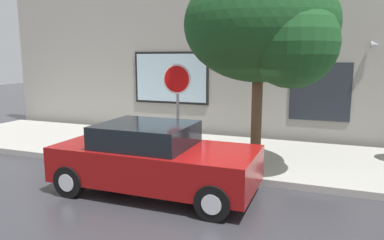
{
  "coord_description": "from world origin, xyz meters",
  "views": [
    {
      "loc": [
        2.17,
        -6.44,
        2.72
      ],
      "look_at": [
        -0.97,
        1.8,
        1.2
      ],
      "focal_mm": 33.5,
      "sensor_mm": 36.0,
      "label": 1
    }
  ],
  "objects": [
    {
      "name": "ground_plane",
      "position": [
        0.0,
        0.0,
        0.0
      ],
      "size": [
        60.0,
        60.0,
        0.0
      ],
      "primitive_type": "plane",
      "color": "#333338"
    },
    {
      "name": "sidewalk",
      "position": [
        0.0,
        3.0,
        0.07
      ],
      "size": [
        20.0,
        4.0,
        0.15
      ],
      "primitive_type": "cube",
      "color": "#A3A099",
      "rests_on": "ground"
    },
    {
      "name": "parked_car",
      "position": [
        -1.06,
        -0.14,
        0.7
      ],
      "size": [
        4.08,
        1.89,
        1.42
      ],
      "color": "maroon",
      "rests_on": "ground"
    },
    {
      "name": "stop_sign",
      "position": [
        -1.38,
        1.83,
        1.87
      ],
      "size": [
        0.76,
        0.1,
        2.44
      ],
      "color": "gray",
      "rests_on": "sidewalk"
    },
    {
      "name": "fire_hydrant",
      "position": [
        -3.54,
        1.51,
        0.53
      ],
      "size": [
        0.3,
        0.44,
        0.79
      ],
      "color": "white",
      "rests_on": "sidewalk"
    },
    {
      "name": "building_facade",
      "position": [
        -0.02,
        5.5,
        3.48
      ],
      "size": [
        20.0,
        0.67,
        7.0
      ],
      "color": "#9E998E",
      "rests_on": "ground"
    },
    {
      "name": "street_tree",
      "position": [
        0.78,
        1.86,
        3.38
      ],
      "size": [
        3.52,
        2.99,
        4.65
      ],
      "color": "#4C3823",
      "rests_on": "sidewalk"
    }
  ]
}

